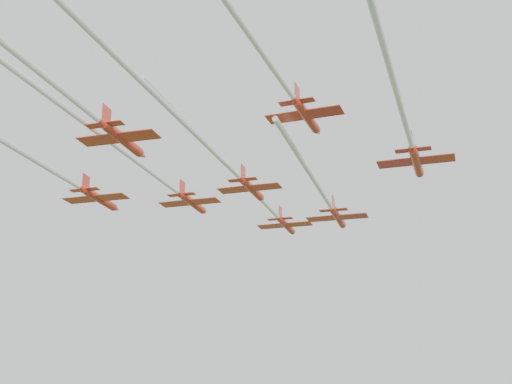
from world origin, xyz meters
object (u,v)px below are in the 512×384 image
(jet_row4_right, at_px, (244,26))
(jet_lead, at_px, (260,198))
(jet_row4_left, at_px, (48,79))
(jet_row3_mid, at_px, (208,146))
(jet_row3_left, at_px, (63,177))
(jet_row2_right, at_px, (327,201))
(jet_row3_right, at_px, (402,112))
(jet_row2_left, at_px, (141,164))

(jet_row4_right, bearing_deg, jet_lead, 107.71)
(jet_row4_right, bearing_deg, jet_row4_left, 172.32)
(jet_row3_mid, distance_m, jet_row4_left, 19.45)
(jet_row3_left, bearing_deg, jet_row2_right, 29.59)
(jet_row3_right, distance_m, jet_row4_left, 36.57)
(jet_row2_left, bearing_deg, jet_row2_right, 32.10)
(jet_row3_left, distance_m, jet_row4_right, 42.74)
(jet_row3_mid, relative_size, jet_row3_right, 0.95)
(jet_lead, bearing_deg, jet_row3_left, -135.07)
(jet_lead, distance_m, jet_row3_mid, 27.40)
(jet_row3_left, distance_m, jet_row3_right, 44.24)
(jet_row2_left, distance_m, jet_row4_right, 39.66)
(jet_row3_mid, bearing_deg, jet_row3_left, 164.28)
(jet_lead, xyz_separation_m, jet_row4_right, (12.38, -47.64, -0.57))
(jet_row2_left, bearing_deg, jet_row3_mid, -38.38)
(jet_lead, distance_m, jet_row4_left, 44.47)
(jet_row3_left, bearing_deg, jet_row3_right, -6.86)
(jet_row3_mid, bearing_deg, jet_lead, 94.81)
(jet_row2_left, xyz_separation_m, jet_row4_right, (24.16, -31.42, -1.42))
(jet_row3_mid, bearing_deg, jet_row4_right, -61.55)
(jet_row2_right, xyz_separation_m, jet_row4_left, (-19.13, -41.12, 1.65))
(jet_lead, height_order, jet_row3_mid, jet_lead)
(jet_row2_right, bearing_deg, jet_row3_mid, -110.23)
(jet_row2_right, distance_m, jet_row4_right, 45.16)
(jet_lead, relative_size, jet_row4_left, 0.99)
(jet_row3_mid, bearing_deg, jet_row2_right, 71.34)
(jet_row3_left, height_order, jet_row4_left, jet_row4_left)
(jet_row3_right, height_order, jet_row4_right, jet_row3_right)
(jet_row2_left, distance_m, jet_row2_right, 26.44)
(jet_row2_left, height_order, jet_row4_left, jet_row2_left)
(jet_lead, distance_m, jet_row2_right, 11.15)
(jet_row3_left, xyz_separation_m, jet_row4_right, (33.01, -27.14, 0.94))
(jet_lead, distance_m, jet_row2_left, 20.06)
(jet_row2_left, height_order, jet_row3_left, jet_row2_left)
(jet_row2_right, xyz_separation_m, jet_row3_mid, (-8.84, -24.72, -0.13))
(jet_row4_right, bearing_deg, jet_row3_right, 66.83)
(jet_row2_left, bearing_deg, jet_row3_right, -14.21)
(jet_row2_right, bearing_deg, jet_row4_left, -115.50)
(jet_row3_left, relative_size, jet_row4_right, 0.70)
(jet_row2_right, distance_m, jet_row3_left, 36.07)
(jet_row3_left, bearing_deg, jet_row4_left, -62.61)
(jet_row2_left, distance_m, jet_row3_right, 36.31)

